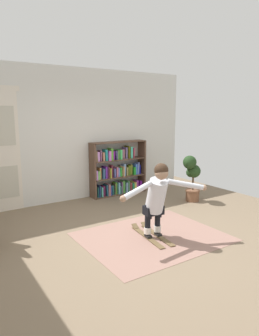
{
  "coord_description": "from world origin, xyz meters",
  "views": [
    {
      "loc": [
        -2.61,
        -3.73,
        1.98
      ],
      "look_at": [
        0.11,
        0.4,
        1.05
      ],
      "focal_mm": 32.7,
      "sensor_mm": 36.0,
      "label": 1
    }
  ],
  "objects_px": {
    "bookshelf": "(117,171)",
    "skis_pair": "(151,235)",
    "person_skier": "(157,195)",
    "potted_plant": "(192,175)"
  },
  "relations": [
    {
      "from": "bookshelf",
      "to": "skis_pair",
      "type": "distance_m",
      "value": 2.66
    },
    {
      "from": "bookshelf",
      "to": "potted_plant",
      "type": "relative_size",
      "value": 1.37
    },
    {
      "from": "potted_plant",
      "to": "person_skier",
      "type": "xyz_separation_m",
      "value": [
        -1.96,
        -1.24,
        0.14
      ]
    },
    {
      "from": "bookshelf",
      "to": "skis_pair",
      "type": "relative_size",
      "value": 1.45
    },
    {
      "from": "skis_pair",
      "to": "bookshelf",
      "type": "bearing_deg",
      "value": 70.98
    },
    {
      "from": "bookshelf",
      "to": "person_skier",
      "type": "distance_m",
      "value": 2.76
    },
    {
      "from": "bookshelf",
      "to": "potted_plant",
      "type": "bearing_deg",
      "value": -51.53
    },
    {
      "from": "skis_pair",
      "to": "person_skier",
      "type": "distance_m",
      "value": 0.72
    },
    {
      "from": "potted_plant",
      "to": "bookshelf",
      "type": "bearing_deg",
      "value": 128.47
    },
    {
      "from": "person_skier",
      "to": "skis_pair",
      "type": "bearing_deg",
      "value": 82.55
    }
  ]
}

